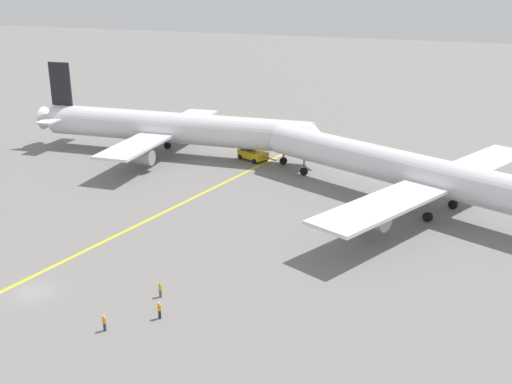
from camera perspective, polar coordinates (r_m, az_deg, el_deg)
ground_plane at (r=67.68m, az=-20.39°, el=-8.92°), size 600.00×600.00×0.00m
taxiway_stripe at (r=75.24m, az=-16.16°, el=-5.51°), size 16.80×118.95×0.01m
airliner_at_gate_left at (r=112.27m, az=-7.78°, el=6.00°), size 56.75×39.64×16.10m
airliner_being_pushed at (r=87.06m, az=15.59°, el=1.63°), size 56.22×47.14×16.06m
pushback_tug at (r=108.88m, az=-0.34°, el=3.69°), size 8.50×5.04×2.92m
ground_crew_ramp_agent_by_cones at (r=58.62m, az=-14.15°, el=-11.88°), size 0.36×0.36×1.63m
ground_crew_wing_walker_right at (r=59.44m, az=-9.12°, el=-10.95°), size 0.43×0.41×1.76m
ground_crew_marshaller_foreground at (r=63.14m, az=-9.04°, el=-9.12°), size 0.36×0.36×1.59m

